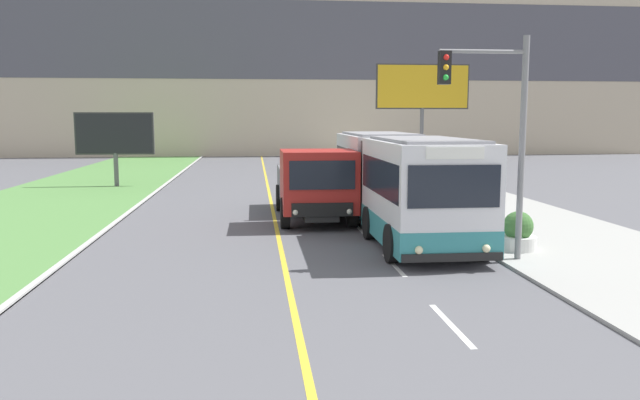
% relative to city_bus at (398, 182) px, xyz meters
% --- Properties ---
extents(apartment_block_background, '(80.00, 8.04, 20.83)m').
position_rel_city_bus_xyz_m(apartment_block_background, '(-3.96, 44.11, 8.83)').
color(apartment_block_background, '#BCAD93').
rests_on(apartment_block_background, ground_plane).
extents(city_bus, '(2.70, 11.60, 3.13)m').
position_rel_city_bus_xyz_m(city_bus, '(0.00, 0.00, 0.00)').
color(city_bus, silver).
rests_on(city_bus, ground_plane).
extents(dump_truck, '(2.58, 7.11, 2.59)m').
position_rel_city_bus_xyz_m(dump_truck, '(-2.53, 1.86, -0.28)').
color(dump_truck, black).
rests_on(dump_truck, ground_plane).
extents(car_distant, '(1.80, 4.30, 1.45)m').
position_rel_city_bus_xyz_m(car_distant, '(0.15, 22.53, -0.90)').
color(car_distant, maroon).
rests_on(car_distant, ground_plane).
extents(traffic_light_mast, '(2.28, 0.32, 5.69)m').
position_rel_city_bus_xyz_m(traffic_light_mast, '(1.37, -4.81, 2.05)').
color(traffic_light_mast, slate).
rests_on(traffic_light_mast, ground_plane).
extents(billboard_large, '(6.00, 0.24, 7.05)m').
position_rel_city_bus_xyz_m(billboard_large, '(6.03, 19.32, 3.83)').
color(billboard_large, '#59595B').
rests_on(billboard_large, ground_plane).
extents(billboard_small, '(4.10, 0.24, 3.97)m').
position_rel_city_bus_xyz_m(billboard_small, '(-12.05, 14.45, 1.16)').
color(billboard_small, '#59595B').
rests_on(billboard_small, ground_plane).
extents(planter_round_near, '(1.02, 1.02, 1.07)m').
position_rel_city_bus_xyz_m(planter_round_near, '(2.50, -3.71, -1.05)').
color(planter_round_near, silver).
rests_on(planter_round_near, sidewalk_right).
extents(planter_round_second, '(1.04, 1.04, 1.11)m').
position_rel_city_bus_xyz_m(planter_round_second, '(2.69, 0.11, -1.03)').
color(planter_round_second, silver).
rests_on(planter_round_second, sidewalk_right).
extents(planter_round_third, '(0.96, 0.96, 1.03)m').
position_rel_city_bus_xyz_m(planter_round_third, '(2.76, 3.94, -1.06)').
color(planter_round_third, silver).
rests_on(planter_round_third, sidewalk_right).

